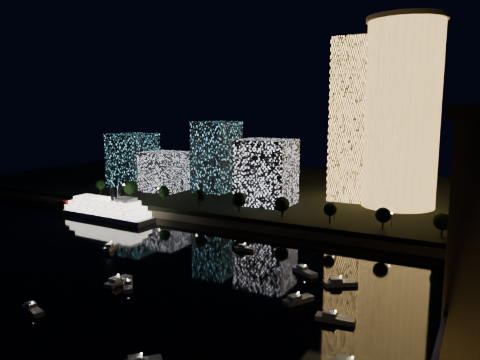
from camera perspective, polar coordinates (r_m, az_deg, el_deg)
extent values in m
plane|color=black|center=(115.78, -8.37, -16.54)|extent=(520.00, 520.00, 0.00)
cube|color=black|center=(255.62, 13.65, -1.93)|extent=(420.00, 160.00, 5.00)
cube|color=#6B5E4C|center=(183.31, 7.26, -6.35)|extent=(420.00, 6.00, 3.00)
cylinder|color=#FEB651|center=(220.18, 19.12, 7.35)|extent=(32.00, 32.00, 80.73)
cylinder|color=#6B5E4C|center=(223.24, 19.69, 18.01)|extent=(34.00, 34.00, 2.00)
cube|color=#FEB651|center=(231.36, 14.49, 7.03)|extent=(23.90, 23.90, 76.04)
cube|color=white|center=(215.24, 3.26, 0.99)|extent=(24.17, 20.45, 29.75)
cube|color=#4FB9D7|center=(249.83, -2.80, 2.91)|extent=(18.39, 23.90, 36.78)
cube|color=white|center=(253.33, -9.25, 1.06)|extent=(20.76, 18.87, 20.76)
cube|color=#4FB9D7|center=(273.17, -12.90, 2.44)|extent=(21.02, 23.13, 29.43)
cube|color=#181D4D|center=(86.71, 25.23, -8.44)|extent=(0.50, 150.00, 0.50)
cube|color=#181D4D|center=(76.52, 24.47, -13.47)|extent=(0.50, 0.50, 7.00)
cube|color=#181D4D|center=(99.21, 25.53, -8.43)|extent=(0.50, 0.50, 7.00)
cube|color=#181D4D|center=(122.40, 26.17, -5.28)|extent=(0.50, 0.50, 7.00)
cube|color=#181D4D|center=(145.85, 26.61, -3.13)|extent=(0.50, 0.50, 7.00)
sphere|color=#F9AC36|center=(88.35, 24.67, -11.64)|extent=(1.20, 1.20, 1.20)
sphere|color=#F9AC36|center=(131.56, 26.09, -5.09)|extent=(1.20, 1.20, 1.20)
sphere|color=#F9AC36|center=(175.66, 26.78, -1.80)|extent=(1.20, 1.20, 1.20)
cube|color=silver|center=(218.22, -15.91, -4.22)|extent=(48.48, 13.18, 2.40)
cube|color=white|center=(217.72, -15.94, -3.63)|extent=(44.44, 12.00, 2.20)
cube|color=white|center=(217.27, -15.96, -3.07)|extent=(40.40, 10.82, 2.20)
cube|color=white|center=(216.83, -15.99, -2.50)|extent=(34.35, 9.55, 2.20)
cube|color=silver|center=(207.94, -13.75, -2.35)|extent=(8.27, 6.36, 1.80)
cylinder|color=black|center=(210.41, -15.32, -1.67)|extent=(1.40, 1.40, 6.00)
cylinder|color=black|center=(213.13, -14.54, -1.51)|extent=(1.40, 1.40, 6.00)
cylinder|color=maroon|center=(235.70, -19.93, -3.00)|extent=(7.41, 9.32, 7.00)
cube|color=silver|center=(164.35, 0.57, -8.41)|extent=(6.99, 3.31, 1.20)
cube|color=silver|center=(164.32, 0.23, -8.01)|extent=(2.62, 2.14, 1.00)
sphere|color=white|center=(163.76, 0.57, -7.74)|extent=(0.36, 0.36, 0.36)
cube|color=silver|center=(128.38, -23.92, -14.31)|extent=(7.91, 4.47, 1.20)
cube|color=silver|center=(128.95, -24.14, -13.69)|extent=(3.09, 2.63, 1.00)
sphere|color=white|center=(127.63, -23.98, -13.48)|extent=(0.36, 0.36, 0.36)
cube|color=silver|center=(172.62, -15.41, -7.88)|extent=(4.55, 8.04, 1.20)
cube|color=silver|center=(171.34, -15.60, -7.63)|extent=(2.68, 3.14, 1.00)
sphere|color=white|center=(172.07, -15.44, -7.25)|extent=(0.36, 0.36, 0.36)
cube|color=silver|center=(97.77, 12.64, -20.64)|extent=(3.65, 2.93, 1.00)
sphere|color=white|center=(97.20, 13.54, -20.26)|extent=(0.36, 0.36, 0.36)
cube|color=silver|center=(135.50, -13.48, -12.52)|extent=(6.52, 6.92, 1.20)
cube|color=silver|center=(136.12, -13.49, -11.93)|extent=(3.08, 3.13, 1.00)
sphere|color=white|center=(134.79, -13.51, -11.73)|extent=(0.36, 0.36, 0.36)
cube|color=silver|center=(124.46, 7.13, -14.33)|extent=(6.44, 8.63, 1.20)
cube|color=silver|center=(123.29, 6.68, -13.99)|extent=(3.34, 3.63, 1.00)
sphere|color=white|center=(123.68, 7.15, -13.48)|extent=(0.36, 0.36, 0.36)
cube|color=silver|center=(144.09, 7.91, -11.03)|extent=(8.79, 6.50, 1.20)
cube|color=silver|center=(144.63, 7.58, -10.49)|extent=(3.68, 3.38, 1.00)
sphere|color=white|center=(143.42, 7.93, -10.28)|extent=(0.36, 0.36, 0.36)
cube|color=silver|center=(137.25, 12.15, -12.19)|extent=(9.36, 7.72, 1.20)
cube|color=silver|center=(136.45, 11.59, -11.81)|extent=(4.05, 3.84, 1.00)
sphere|color=white|center=(136.55, 12.18, -11.41)|extent=(0.36, 0.36, 0.36)
cube|color=silver|center=(139.81, -14.60, -11.88)|extent=(3.13, 8.84, 1.20)
cube|color=silver|center=(138.52, -14.98, -11.61)|extent=(2.39, 3.14, 1.00)
sphere|color=white|center=(139.13, -14.64, -11.11)|extent=(0.36, 0.36, 0.36)
cube|color=silver|center=(98.17, -12.64, -20.51)|extent=(3.32, 3.37, 1.00)
sphere|color=white|center=(97.83, -11.94, -19.99)|extent=(0.36, 0.36, 0.36)
cube|color=silver|center=(115.92, 11.54, -16.27)|extent=(9.31, 3.80, 1.20)
cube|color=silver|center=(115.70, 10.87, -15.70)|extent=(3.40, 2.67, 1.00)
sphere|color=white|center=(115.09, 11.57, -15.36)|extent=(0.36, 0.36, 0.36)
cylinder|color=black|center=(247.40, -16.62, -1.35)|extent=(0.70, 0.70, 4.00)
sphere|color=black|center=(246.82, -16.65, -0.55)|extent=(5.04, 5.04, 5.04)
cylinder|color=black|center=(233.80, -13.15, -1.79)|extent=(0.70, 0.70, 4.00)
sphere|color=black|center=(233.19, -13.18, -0.95)|extent=(6.79, 6.79, 6.79)
cylinder|color=black|center=(221.18, -9.27, -2.28)|extent=(0.70, 0.70, 4.00)
sphere|color=black|center=(220.53, -9.29, -1.39)|extent=(5.25, 5.25, 5.25)
cylinder|color=black|center=(209.71, -4.94, -2.81)|extent=(0.70, 0.70, 4.00)
sphere|color=black|center=(209.02, -4.95, -1.87)|extent=(5.46, 5.46, 5.46)
cylinder|color=black|center=(199.59, -0.13, -3.38)|extent=(0.70, 0.70, 4.00)
sphere|color=black|center=(198.87, -0.13, -2.40)|extent=(6.23, 6.23, 6.23)
cylinder|color=black|center=(191.03, 5.15, -3.98)|extent=(0.70, 0.70, 4.00)
sphere|color=black|center=(190.28, 5.17, -2.95)|extent=(6.12, 6.12, 6.12)
cylinder|color=black|center=(184.26, 10.88, -4.59)|extent=(0.70, 0.70, 4.00)
sphere|color=black|center=(183.48, 10.92, -3.53)|extent=(5.13, 5.13, 5.13)
cylinder|color=black|center=(179.46, 17.00, -5.19)|extent=(0.70, 0.70, 4.00)
sphere|color=black|center=(178.67, 17.05, -4.10)|extent=(5.73, 5.73, 5.73)
cylinder|color=black|center=(176.82, 23.38, -5.75)|extent=(0.70, 0.70, 4.00)
sphere|color=black|center=(176.01, 23.45, -4.65)|extent=(6.13, 6.13, 6.13)
cylinder|color=black|center=(244.70, -13.97, -1.23)|extent=(0.24, 0.24, 5.00)
sphere|color=#FFCC7F|center=(244.24, -14.00, -0.58)|extent=(0.70, 0.70, 0.70)
cylinder|color=black|center=(230.58, -9.93, -1.71)|extent=(0.24, 0.24, 5.00)
sphere|color=#FFCC7F|center=(230.09, -9.95, -1.03)|extent=(0.70, 0.70, 0.70)
cylinder|color=black|center=(217.77, -5.39, -2.25)|extent=(0.24, 0.24, 5.00)
sphere|color=#FFCC7F|center=(217.24, -5.40, -1.52)|extent=(0.70, 0.70, 0.70)
cylinder|color=black|center=(206.51, -0.31, -2.82)|extent=(0.24, 0.24, 5.00)
sphere|color=#FFCC7F|center=(205.96, -0.31, -2.06)|extent=(0.70, 0.70, 0.70)
cylinder|color=black|center=(197.07, 5.32, -3.43)|extent=(0.24, 0.24, 5.00)
sphere|color=#FFCC7F|center=(196.49, 5.33, -2.64)|extent=(0.70, 0.70, 0.70)
cylinder|color=black|center=(189.73, 11.44, -4.06)|extent=(0.24, 0.24, 5.00)
sphere|color=#FFCC7F|center=(189.12, 11.47, -3.24)|extent=(0.70, 0.70, 0.70)
cylinder|color=black|center=(184.73, 17.99, -4.68)|extent=(0.24, 0.24, 5.00)
sphere|color=#FFCC7F|center=(184.11, 18.04, -3.83)|extent=(0.70, 0.70, 0.70)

